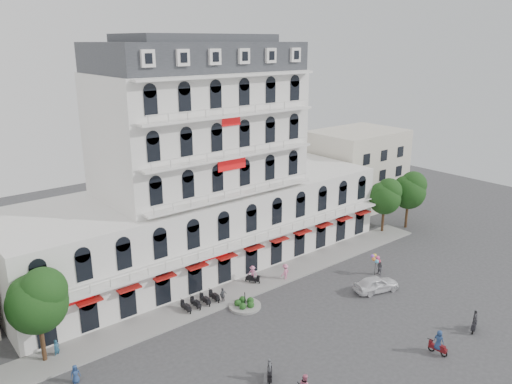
% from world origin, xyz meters
% --- Properties ---
extents(ground, '(120.00, 120.00, 0.00)m').
position_xyz_m(ground, '(0.00, 0.00, 0.00)').
color(ground, '#38383A').
rests_on(ground, ground).
extents(sidewalk, '(53.00, 4.00, 0.16)m').
position_xyz_m(sidewalk, '(0.00, 9.00, 0.08)').
color(sidewalk, gray).
rests_on(sidewalk, ground).
extents(main_building, '(45.00, 15.00, 25.80)m').
position_xyz_m(main_building, '(0.00, 18.00, 9.96)').
color(main_building, silver).
rests_on(main_building, ground).
extents(flank_building_east, '(14.00, 10.00, 12.00)m').
position_xyz_m(flank_building_east, '(30.00, 20.00, 6.00)').
color(flank_building_east, beige).
rests_on(flank_building_east, ground).
extents(traffic_island, '(3.20, 3.20, 1.60)m').
position_xyz_m(traffic_island, '(-3.00, 6.00, 0.26)').
color(traffic_island, gray).
rests_on(traffic_island, ground).
extents(parked_scooter_row, '(4.40, 1.80, 1.10)m').
position_xyz_m(parked_scooter_row, '(-6.35, 8.80, 0.00)').
color(parked_scooter_row, black).
rests_on(parked_scooter_row, ground).
extents(tree_west_inner, '(4.76, 4.76, 8.25)m').
position_xyz_m(tree_west_inner, '(-20.95, 9.48, 5.68)').
color(tree_west_inner, '#382314').
rests_on(tree_west_inner, ground).
extents(tree_east_inner, '(4.40, 4.37, 7.57)m').
position_xyz_m(tree_east_inner, '(24.05, 9.98, 5.21)').
color(tree_east_inner, '#382314').
rests_on(tree_east_inner, ground).
extents(tree_east_outer, '(4.65, 4.65, 8.05)m').
position_xyz_m(tree_east_outer, '(28.05, 8.98, 5.55)').
color(tree_east_outer, '#382314').
rests_on(tree_east_outer, ground).
extents(parked_car, '(5.20, 3.24, 1.65)m').
position_xyz_m(parked_car, '(9.63, -0.10, 0.83)').
color(parked_car, silver).
rests_on(parked_car, ground).
extents(rider_west, '(1.25, 1.36, 1.98)m').
position_xyz_m(rider_west, '(-8.36, -3.96, 0.85)').
color(rider_west, black).
rests_on(rider_west, ground).
extents(rider_east, '(0.65, 1.70, 2.21)m').
position_xyz_m(rider_east, '(4.78, -10.24, 1.11)').
color(rider_east, maroon).
rests_on(rider_east, ground).
extents(rider_northeast, '(1.63, 0.85, 2.15)m').
position_xyz_m(rider_northeast, '(10.39, -10.40, 1.05)').
color(rider_northeast, black).
rests_on(rider_northeast, ground).
extents(rider_center, '(1.08, 1.52, 2.10)m').
position_xyz_m(rider_center, '(0.68, 9.36, 1.10)').
color(rider_center, black).
rests_on(rider_center, ground).
extents(pedestrian_left, '(0.80, 0.57, 1.51)m').
position_xyz_m(pedestrian_left, '(-20.00, 5.26, 0.76)').
color(pedestrian_left, navy).
rests_on(pedestrian_left, ground).
extents(pedestrian_mid, '(1.02, 0.55, 1.65)m').
position_xyz_m(pedestrian_mid, '(-4.19, 8.03, 0.82)').
color(pedestrian_mid, '#55565C').
rests_on(pedestrian_mid, ground).
extents(pedestrian_right, '(1.33, 0.94, 1.87)m').
position_xyz_m(pedestrian_right, '(4.00, 7.79, 0.94)').
color(pedestrian_right, pink).
rests_on(pedestrian_right, ground).
extents(pedestrian_far, '(0.67, 0.55, 1.56)m').
position_xyz_m(pedestrian_far, '(-20.00, 9.50, 0.78)').
color(pedestrian_far, '#24506D').
rests_on(pedestrian_far, ground).
extents(balloon_vendor, '(1.35, 1.28, 2.45)m').
position_xyz_m(balloon_vendor, '(12.83, 2.15, 1.27)').
color(balloon_vendor, slate).
rests_on(balloon_vendor, ground).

